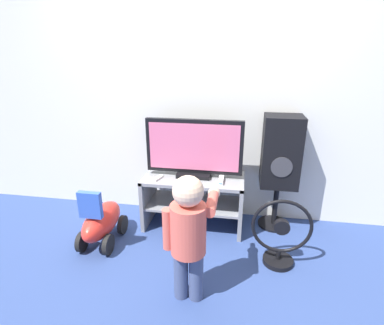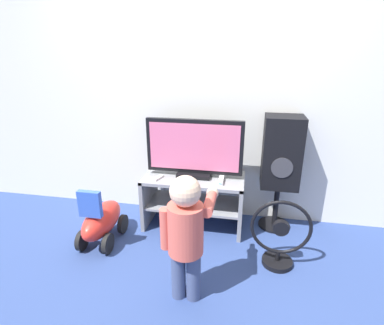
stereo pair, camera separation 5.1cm
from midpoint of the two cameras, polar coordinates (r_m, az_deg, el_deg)
name	(u,v)px [view 1 (the left image)]	position (r m, az deg, el deg)	size (l,w,h in m)	color
ground_plane	(189,237)	(2.91, -1.00, -14.02)	(16.00, 16.00, 0.00)	navy
wall_back	(199,90)	(2.97, 0.86, 13.68)	(10.00, 0.06, 2.60)	silver
tv_stand	(194,194)	(2.94, -0.19, -6.01)	(0.96, 0.47, 0.52)	gray
television	(194,149)	(2.79, -0.13, 2.57)	(0.91, 0.20, 0.55)	black
game_console	(221,179)	(2.77, 5.07, -3.19)	(0.04, 0.20, 0.04)	white
remote_primary	(158,178)	(2.83, -6.99, -2.97)	(0.07, 0.13, 0.03)	white
remote_secondary	(186,180)	(2.76, -1.75, -3.39)	(0.04, 0.13, 0.03)	white
child	(189,229)	(2.01, -1.33, -12.61)	(0.35, 0.51, 0.93)	#3F4C72
speaker_tower	(281,155)	(2.89, 16.05, 1.44)	(0.34, 0.31, 1.11)	black
floor_fan	(281,236)	(2.56, 15.97, -13.29)	(0.48, 0.25, 0.58)	black
ride_on_toy	(102,221)	(2.86, -17.35, -10.65)	(0.28, 0.59, 0.58)	red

